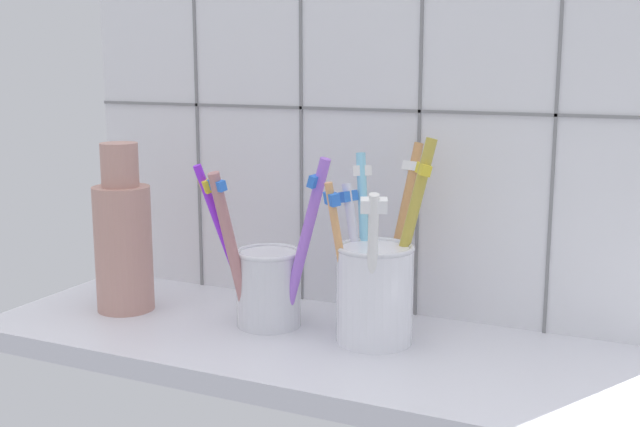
{
  "coord_description": "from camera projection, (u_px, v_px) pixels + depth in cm",
  "views": [
    {
      "loc": [
        30.8,
        -63.52,
        27.53
      ],
      "look_at": [
        0.0,
        1.91,
        13.5
      ],
      "focal_mm": 45.02,
      "sensor_mm": 36.0,
      "label": 1
    }
  ],
  "objects": [
    {
      "name": "toothbrush_cup_left",
      "position": [
        267.0,
        280.0,
        0.77
      ],
      "size": [
        12.29,
        8.79,
        16.85
      ],
      "color": "silver",
      "rests_on": "counter_slab"
    },
    {
      "name": "toothbrush_cup_right",
      "position": [
        375.0,
        284.0,
        0.73
      ],
      "size": [
        9.0,
        13.53,
        18.68
      ],
      "color": "white",
      "rests_on": "counter_slab"
    },
    {
      "name": "tile_wall_back",
      "position": [
        362.0,
        109.0,
        0.81
      ],
      "size": [
        64.0,
        2.2,
        45.0
      ],
      "color": "white",
      "rests_on": "ground"
    },
    {
      "name": "ceramic_vase",
      "position": [
        122.0,
        239.0,
        0.81
      ],
      "size": [
        5.81,
        5.81,
        17.26
      ],
      "color": "tan",
      "rests_on": "counter_slab"
    },
    {
      "name": "counter_slab",
      "position": [
        311.0,
        349.0,
        0.74
      ],
      "size": [
        64.0,
        22.0,
        2.0
      ],
      "primitive_type": "cube",
      "color": "silver",
      "rests_on": "ground"
    }
  ]
}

